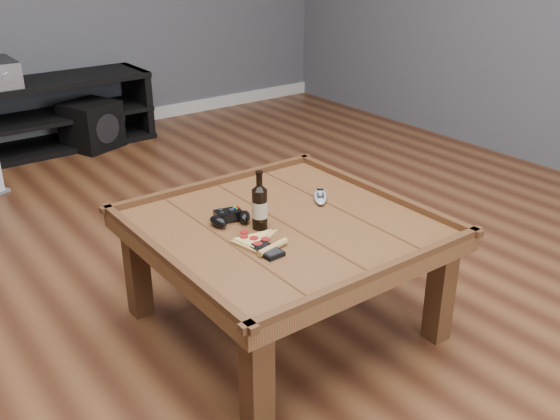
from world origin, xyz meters
TOP-DOWN VIEW (x-y plane):
  - ground at (0.00, 0.00)m, footprint 6.00×6.00m
  - baseboard at (0.00, 2.99)m, footprint 5.00×0.02m
  - coffee_table at (0.00, 0.00)m, footprint 1.03×1.03m
  - media_console at (0.00, 2.75)m, footprint 1.40×0.45m
  - beer_bottle at (-0.09, 0.02)m, footprint 0.06×0.06m
  - game_controller at (-0.16, 0.12)m, footprint 0.17×0.13m
  - pizza_slice at (-0.18, -0.08)m, footprint 0.19×0.26m
  - smartphone at (-0.19, -0.15)m, footprint 0.07×0.13m
  - remote_control at (0.25, 0.09)m, footprint 0.14×0.16m
  - subwoofer at (0.23, 2.60)m, footprint 0.43×0.43m

SIDE VIEW (x-z plane):
  - ground at x=0.00m, z-range 0.00..0.00m
  - baseboard at x=0.00m, z-range 0.00..0.10m
  - subwoofer at x=0.23m, z-range 0.00..0.33m
  - media_console at x=0.00m, z-range 0.00..0.50m
  - coffee_table at x=0.00m, z-range 0.15..0.63m
  - smartphone at x=-0.19m, z-range 0.45..0.47m
  - pizza_slice at x=-0.18m, z-range 0.45..0.47m
  - remote_control at x=0.25m, z-range 0.45..0.47m
  - game_controller at x=-0.16m, z-range 0.45..0.50m
  - beer_bottle at x=-0.09m, z-range 0.43..0.65m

